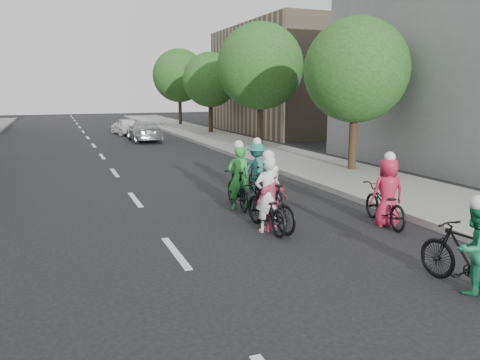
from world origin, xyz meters
TOP-DOWN VIEW (x-y plane):
  - ground at (0.00, 0.00)m, footprint 120.00×120.00m
  - sidewalk_right at (8.00, 10.00)m, footprint 4.00×80.00m
  - curb_right at (6.05, 10.00)m, footprint 0.18×80.00m
  - bldg_se at (16.00, 24.00)m, footprint 10.00×14.00m
  - tree_r_0 at (8.80, 6.60)m, footprint 4.00×4.00m
  - tree_r_1 at (8.80, 15.60)m, footprint 4.80×4.80m
  - tree_r_2 at (8.80, 24.60)m, footprint 4.00×4.00m
  - tree_r_3 at (8.80, 33.60)m, footprint 4.80×4.80m
  - cyclist_0 at (3.99, -3.51)m, footprint 0.77×1.89m
  - cyclist_1 at (2.35, 0.74)m, footprint 0.71×1.94m
  - cyclist_2 at (5.20, 0.08)m, footprint 0.99×1.99m
  - cyclist_3 at (3.34, 2.72)m, footprint 0.74×1.68m
  - cyclist_4 at (3.57, 4.12)m, footprint 1.16×1.67m
  - cyclist_5 at (2.50, 2.93)m, footprint 0.66×1.81m
  - cyclist_6 at (2.46, 0.74)m, footprint 0.89×1.95m
  - follow_car_lead at (3.25, 21.40)m, footprint 1.85×4.46m
  - follow_car_trail at (2.77, 26.39)m, footprint 1.98×3.79m

SIDE VIEW (x-z plane):
  - ground at x=0.00m, z-range 0.00..0.00m
  - sidewalk_right at x=8.00m, z-range 0.00..0.15m
  - curb_right at x=6.05m, z-range 0.00..0.18m
  - cyclist_3 at x=3.34m, z-range -0.24..1.36m
  - cyclist_1 at x=2.35m, z-range -0.34..1.56m
  - follow_car_trail at x=2.77m, z-range 0.00..1.23m
  - cyclist_6 at x=2.46m, z-range -0.17..1.41m
  - cyclist_0 at x=3.99m, z-range -0.18..1.43m
  - cyclist_2 at x=5.20m, z-range -0.28..1.53m
  - follow_car_lead at x=3.25m, z-range 0.00..1.29m
  - cyclist_5 at x=2.50m, z-range -0.29..1.61m
  - cyclist_4 at x=3.57m, z-range -0.20..1.62m
  - tree_r_0 at x=8.80m, z-range 0.98..6.95m
  - tree_r_2 at x=8.80m, z-range 0.98..6.95m
  - bldg_se at x=16.00m, z-range 0.00..8.00m
  - tree_r_1 at x=8.80m, z-range 1.05..7.98m
  - tree_r_3 at x=8.80m, z-range 1.05..7.98m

